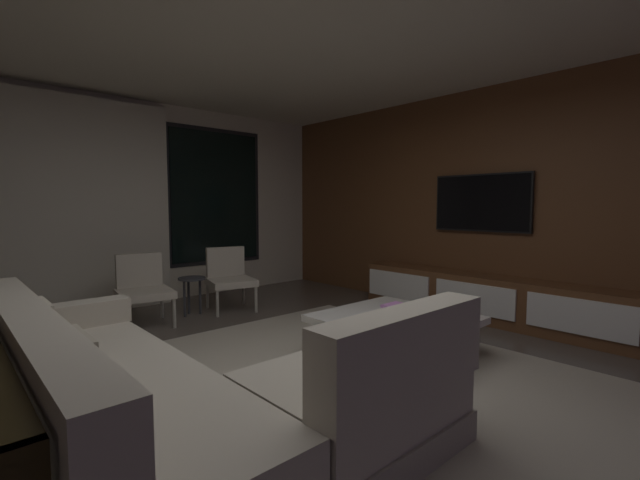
# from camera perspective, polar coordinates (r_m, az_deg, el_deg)

# --- Properties ---
(floor) EXTENTS (9.20, 9.20, 0.00)m
(floor) POSITION_cam_1_polar(r_m,az_deg,el_deg) (3.16, -2.16, -19.99)
(floor) COLOR #564C44
(back_wall_with_window) EXTENTS (6.60, 0.30, 2.70)m
(back_wall_with_window) POSITION_cam_1_polar(r_m,az_deg,el_deg) (6.08, -25.27, 4.44)
(back_wall_with_window) COLOR beige
(back_wall_with_window) RESTS_ON floor
(media_wall) EXTENTS (0.12, 7.80, 2.70)m
(media_wall) POSITION_cam_1_polar(r_m,az_deg,el_deg) (5.38, 23.67, 4.59)
(media_wall) COLOR brown
(media_wall) RESTS_ON floor
(area_rug) EXTENTS (3.20, 3.80, 0.01)m
(area_rug) POSITION_cam_1_polar(r_m,az_deg,el_deg) (3.31, 3.92, -18.70)
(area_rug) COLOR #ADA391
(area_rug) RESTS_ON floor
(sectional_couch) EXTENTS (1.98, 2.50, 0.82)m
(sectional_couch) POSITION_cam_1_polar(r_m,az_deg,el_deg) (2.52, -18.75, -19.66)
(sectional_couch) COLOR #A49C8C
(sectional_couch) RESTS_ON floor
(coffee_table) EXTENTS (1.16, 1.16, 0.36)m
(coffee_table) POSITION_cam_1_polar(r_m,az_deg,el_deg) (3.86, 10.00, -12.44)
(coffee_table) COLOR black
(coffee_table) RESTS_ON floor
(book_stack_on_coffee_table) EXTENTS (0.26, 0.21, 0.09)m
(book_stack_on_coffee_table) POSITION_cam_1_polar(r_m,az_deg,el_deg) (3.86, 10.44, -9.14)
(book_stack_on_coffee_table) COLOR #AD7B87
(book_stack_on_coffee_table) RESTS_ON coffee_table
(accent_chair_near_window) EXTENTS (0.66, 0.68, 0.78)m
(accent_chair_near_window) POSITION_cam_1_polar(r_m,az_deg,el_deg) (5.56, -12.09, -4.61)
(accent_chair_near_window) COLOR #B2ADA0
(accent_chair_near_window) RESTS_ON floor
(accent_chair_by_curtain) EXTENTS (0.61, 0.63, 0.78)m
(accent_chair_by_curtain) POSITION_cam_1_polar(r_m,az_deg,el_deg) (5.11, -22.64, -5.66)
(accent_chair_by_curtain) COLOR #B2ADA0
(accent_chair_by_curtain) RESTS_ON floor
(side_stool) EXTENTS (0.32, 0.32, 0.46)m
(side_stool) POSITION_cam_1_polar(r_m,az_deg,el_deg) (5.35, -16.81, -5.72)
(side_stool) COLOR #333338
(side_stool) RESTS_ON floor
(media_console) EXTENTS (0.46, 3.10, 0.52)m
(media_console) POSITION_cam_1_polar(r_m,az_deg,el_deg) (5.25, 21.46, -7.40)
(media_console) COLOR brown
(media_console) RESTS_ON floor
(mounted_tv) EXTENTS (0.05, 1.18, 0.68)m
(mounted_tv) POSITION_cam_1_polar(r_m,az_deg,el_deg) (5.39, 20.76, 4.68)
(mounted_tv) COLOR black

